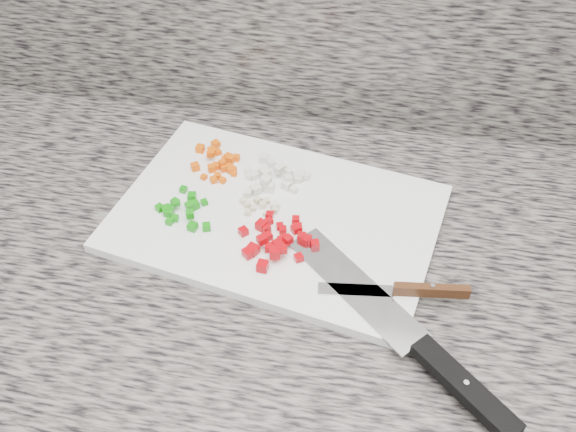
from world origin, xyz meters
name	(u,v)px	position (x,y,z in m)	size (l,w,h in m)	color
cabinet	(335,429)	(0.00, 1.44, 0.43)	(3.92, 0.62, 0.86)	silver
countertop	(353,272)	(0.00, 1.44, 0.88)	(3.96, 0.64, 0.04)	slate
cutting_board	(276,218)	(-0.11, 1.50, 0.91)	(0.43, 0.29, 0.01)	white
carrot_pile	(218,161)	(-0.22, 1.58, 0.92)	(0.07, 0.09, 0.02)	#E95705
onion_pile	(273,176)	(-0.13, 1.56, 0.92)	(0.10, 0.11, 0.02)	silver
green_pepper_pile	(182,210)	(-0.24, 1.48, 0.92)	(0.09, 0.08, 0.02)	#10870C
red_pepper_pile	(276,241)	(-0.10, 1.44, 0.92)	(0.11, 0.10, 0.02)	#B1020A
garlic_pile	(258,205)	(-0.14, 1.51, 0.92)	(0.06, 0.04, 0.01)	beige
chef_knife	(423,350)	(0.09, 1.31, 0.92)	(0.28, 0.27, 0.02)	silver
paring_knife	(412,290)	(0.07, 1.39, 0.92)	(0.18, 0.03, 0.02)	silver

